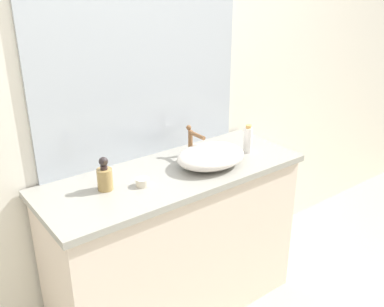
% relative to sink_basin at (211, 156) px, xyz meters
% --- Properties ---
extents(bathroom_wall_rear, '(6.00, 0.06, 2.60)m').
position_rel_sink_basin_xyz_m(bathroom_wall_rear, '(-0.22, 0.36, 0.37)').
color(bathroom_wall_rear, silver).
rests_on(bathroom_wall_rear, ground).
extents(vanity_counter, '(1.38, 0.53, 0.87)m').
position_rel_sink_basin_xyz_m(vanity_counter, '(-0.20, 0.05, -0.49)').
color(vanity_counter, beige).
rests_on(vanity_counter, ground).
extents(wall_mirror_panel, '(1.19, 0.01, 1.03)m').
position_rel_sink_basin_xyz_m(wall_mirror_panel, '(-0.20, 0.32, 0.47)').
color(wall_mirror_panel, '#B2BCC6').
rests_on(wall_mirror_panel, vanity_counter).
extents(sink_basin, '(0.38, 0.29, 0.10)m').
position_rel_sink_basin_xyz_m(sink_basin, '(0.00, 0.00, 0.00)').
color(sink_basin, silver).
rests_on(sink_basin, vanity_counter).
extents(faucet, '(0.03, 0.15, 0.17)m').
position_rel_sink_basin_xyz_m(faucet, '(0.00, 0.16, 0.05)').
color(faucet, brown).
rests_on(faucet, vanity_counter).
extents(soap_dispenser, '(0.07, 0.07, 0.16)m').
position_rel_sink_basin_xyz_m(soap_dispenser, '(-0.56, 0.09, 0.01)').
color(soap_dispenser, '#A6874C').
rests_on(soap_dispenser, vanity_counter).
extents(lotion_bottle, '(0.05, 0.05, 0.16)m').
position_rel_sink_basin_xyz_m(lotion_bottle, '(0.28, 0.01, 0.02)').
color(lotion_bottle, white).
rests_on(lotion_bottle, vanity_counter).
extents(candle_jar, '(0.06, 0.06, 0.04)m').
position_rel_sink_basin_xyz_m(candle_jar, '(-0.41, 0.01, -0.03)').
color(candle_jar, beige).
rests_on(candle_jar, vanity_counter).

